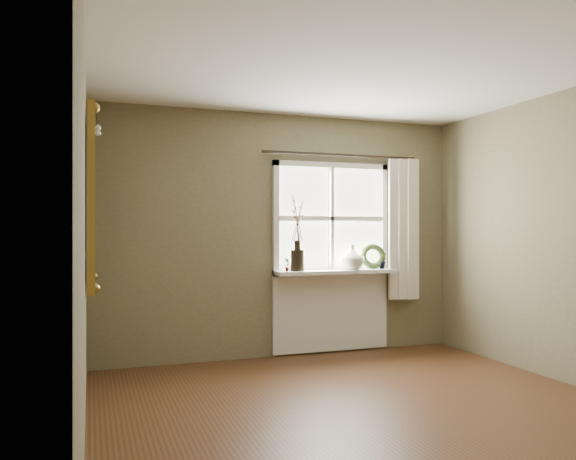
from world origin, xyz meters
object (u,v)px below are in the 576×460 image
(wreath, at_px, (373,259))
(dark_jug, at_px, (297,260))
(cream_vase, at_px, (352,257))
(gilt_mirror, at_px, (91,201))

(wreath, bearing_deg, dark_jug, -165.69)
(dark_jug, height_order, cream_vase, cream_vase)
(dark_jug, height_order, gilt_mirror, gilt_mirror)
(dark_jug, distance_m, gilt_mirror, 2.35)
(wreath, xyz_separation_m, gilt_mirror, (-2.99, -1.00, 0.55))
(wreath, distance_m, gilt_mirror, 3.20)
(dark_jug, bearing_deg, wreath, 2.49)
(dark_jug, relative_size, gilt_mirror, 0.17)
(cream_vase, height_order, wreath, cream_vase)
(cream_vase, bearing_deg, wreath, 8.29)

